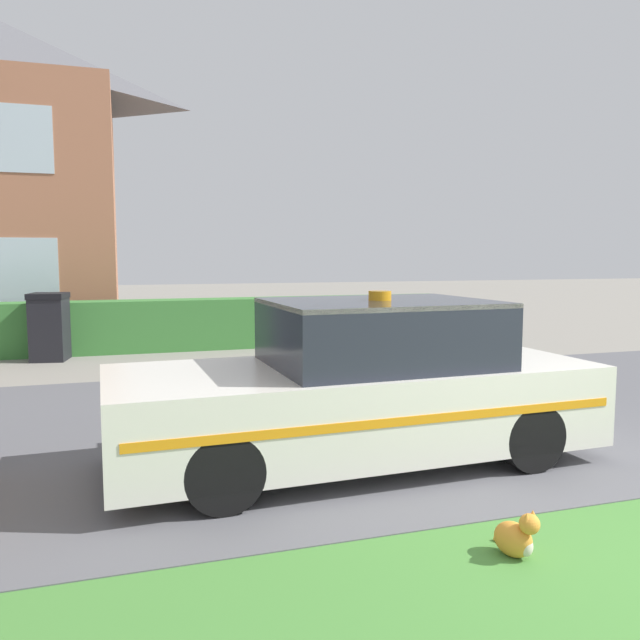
% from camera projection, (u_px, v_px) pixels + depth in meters
% --- Properties ---
extents(road_strip, '(28.00, 5.92, 0.01)m').
position_uv_depth(road_strip, '(411.00, 411.00, 7.37)').
color(road_strip, '#5B5B60').
rests_on(road_strip, ground).
extents(garden_hedge, '(9.54, 0.70, 0.99)m').
position_uv_depth(garden_hedge, '(224.00, 323.00, 12.54)').
color(garden_hedge, '#3D7F38').
rests_on(garden_hedge, ground).
extents(police_car, '(4.29, 1.78, 1.52)m').
position_uv_depth(police_car, '(361.00, 387.00, 5.51)').
color(police_car, black).
rests_on(police_car, road_strip).
extents(cat, '(0.25, 0.38, 0.32)m').
position_uv_depth(cat, '(517.00, 537.00, 3.79)').
color(cat, orange).
rests_on(cat, ground).
extents(wheelie_bin, '(0.69, 0.73, 1.20)m').
position_uv_depth(wheelie_bin, '(50.00, 327.00, 10.99)').
color(wheelie_bin, black).
rests_on(wheelie_bin, ground).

